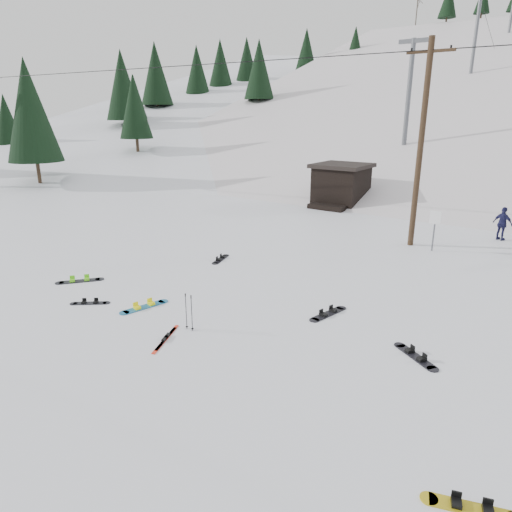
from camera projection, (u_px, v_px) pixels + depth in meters
The scene contains 19 objects.
ground at pixel (159, 354), 11.79m from camera, with size 200.00×200.00×0.00m, color white.
ski_slope at pixel (488, 260), 57.97m from camera, with size 60.00×75.00×45.00m, color silver.
ridge_left at pixel (233, 224), 72.30m from camera, with size 34.00×85.00×38.00m, color white.
treeline_left at pixel (206, 159), 61.69m from camera, with size 20.00×64.00×10.00m, color black, non-canonical shape.
utility_pole at pixel (421, 143), 20.10m from camera, with size 2.00×0.26×9.00m.
trail_sign at pixel (435, 223), 20.19m from camera, with size 0.50×0.09×1.85m.
lift_hut at pixel (341, 185), 30.37m from camera, with size 3.40×4.10×2.75m.
lift_tower_near at pixel (409, 86), 34.87m from camera, with size 2.20×0.36×8.00m.
lift_tower_mid at pixel (476, 30), 48.40m from camera, with size 2.20×0.36×8.00m.
hero_snowboard at pixel (144, 306), 14.60m from camera, with size 0.63×1.65×0.12m.
hero_skis at pixel (166, 338), 12.56m from camera, with size 0.78×1.59×0.09m.
ski_poles at pixel (189, 312), 12.96m from camera, with size 0.30×0.08×1.09m.
board_scatter_a at pixel (90, 303), 14.90m from camera, with size 1.06×0.91×0.09m.
board_scatter_b at pixel (221, 259), 19.35m from camera, with size 0.62×1.40×0.10m.
board_scatter_c at pixel (80, 281), 16.84m from camera, with size 1.18×1.43×0.12m.
board_scatter_d at pixel (415, 356), 11.64m from camera, with size 1.35×1.00×0.11m.
board_scatter_e at pixel (472, 508), 7.17m from camera, with size 1.50×0.68×0.11m.
board_scatter_f at pixel (328, 313), 14.10m from camera, with size 0.58×1.59×0.11m.
skier_navy at pixel (503, 224), 22.07m from camera, with size 0.96×0.40×1.63m, color #1A1940.
Camera 1 is at (8.16, -7.03, 5.97)m, focal length 32.00 mm.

